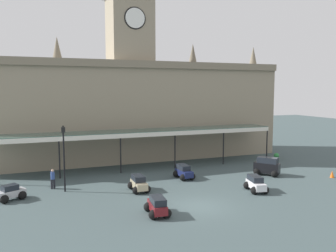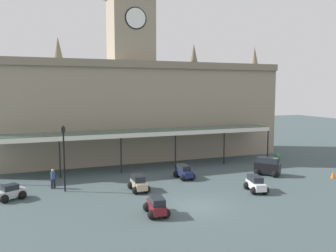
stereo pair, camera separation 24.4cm
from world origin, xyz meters
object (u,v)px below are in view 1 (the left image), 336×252
(car_white_estate, at_px, (256,185))
(planter_forecourt_centre, at_px, (276,157))
(car_silver_sedan, at_px, (11,194))
(victorian_lamppost, at_px, (64,151))
(car_black_van, at_px, (267,167))
(car_beige_estate, at_px, (139,184))
(pedestrian_crossing_forecourt, at_px, (53,178))
(car_maroon_estate, at_px, (157,207))
(traffic_cone, at_px, (332,174))
(car_navy_estate, at_px, (184,172))

(car_white_estate, height_order, planter_forecourt_centre, car_white_estate)
(car_silver_sedan, distance_m, victorian_lamppost, 4.99)
(car_white_estate, height_order, car_black_van, car_black_van)
(car_beige_estate, relative_size, pedestrian_crossing_forecourt, 1.35)
(car_silver_sedan, xyz_separation_m, planter_forecourt_centre, (28.07, 4.59, -0.01))
(planter_forecourt_centre, bearing_deg, victorian_lamppost, -171.14)
(car_beige_estate, relative_size, car_maroon_estate, 0.97)
(traffic_cone, bearing_deg, car_maroon_estate, -169.84)
(victorian_lamppost, bearing_deg, car_black_van, -4.24)
(car_beige_estate, distance_m, planter_forecourt_centre, 19.23)
(car_silver_sedan, xyz_separation_m, pedestrian_crossing_forecourt, (3.14, 2.06, 0.41))
(car_maroon_estate, bearing_deg, pedestrian_crossing_forecourt, 124.61)
(car_black_van, bearing_deg, car_white_estate, -135.45)
(car_navy_estate, distance_m, victorian_lamppost, 11.16)
(car_silver_sedan, bearing_deg, car_black_van, -1.40)
(car_black_van, relative_size, car_maroon_estate, 1.10)
(car_silver_sedan, distance_m, car_beige_estate, 9.79)
(car_silver_sedan, bearing_deg, car_maroon_estate, -36.55)
(car_black_van, height_order, pedestrian_crossing_forecourt, car_black_van)
(car_white_estate, distance_m, pedestrian_crossing_forecourt, 16.94)
(traffic_cone, bearing_deg, car_black_van, 150.13)
(car_navy_estate, bearing_deg, car_silver_sedan, -175.24)
(car_maroon_estate, bearing_deg, victorian_lamppost, 124.42)
(victorian_lamppost, distance_m, traffic_cone, 24.67)
(car_black_van, bearing_deg, car_maroon_estate, -154.87)
(car_white_estate, relative_size, car_black_van, 0.93)
(car_beige_estate, relative_size, traffic_cone, 3.47)
(car_navy_estate, distance_m, car_black_van, 8.27)
(car_silver_sedan, bearing_deg, car_white_estate, -14.15)
(car_maroon_estate, bearing_deg, car_beige_estate, 86.11)
(pedestrian_crossing_forecourt, height_order, victorian_lamppost, victorian_lamppost)
(car_beige_estate, xyz_separation_m, pedestrian_crossing_forecourt, (-6.58, 3.22, 0.34))
(car_white_estate, bearing_deg, car_silver_sedan, 165.85)
(car_beige_estate, bearing_deg, car_black_van, 2.63)
(car_silver_sedan, distance_m, car_black_van, 22.89)
(car_beige_estate, height_order, victorian_lamppost, victorian_lamppost)
(victorian_lamppost, xyz_separation_m, planter_forecourt_centre, (24.05, 3.75, -2.86))
(car_silver_sedan, relative_size, planter_forecourt_centre, 2.34)
(car_maroon_estate, bearing_deg, traffic_cone, 10.16)
(car_black_van, xyz_separation_m, victorian_lamppost, (-18.87, 1.40, 2.54))
(car_black_van, distance_m, traffic_cone, 6.03)
(pedestrian_crossing_forecourt, xyz_separation_m, victorian_lamppost, (0.88, -1.22, 2.44))
(planter_forecourt_centre, bearing_deg, car_white_estate, -135.31)
(pedestrian_crossing_forecourt, xyz_separation_m, traffic_cone, (24.96, -5.61, -0.58))
(car_navy_estate, xyz_separation_m, car_white_estate, (3.86, -5.94, 0.00))
(car_white_estate, bearing_deg, car_black_van, 44.55)
(car_silver_sedan, relative_size, car_beige_estate, 1.00)
(traffic_cone, height_order, planter_forecourt_centre, planter_forecourt_centre)
(car_beige_estate, bearing_deg, pedestrian_crossing_forecourt, 153.94)
(car_maroon_estate, bearing_deg, car_white_estate, 13.31)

